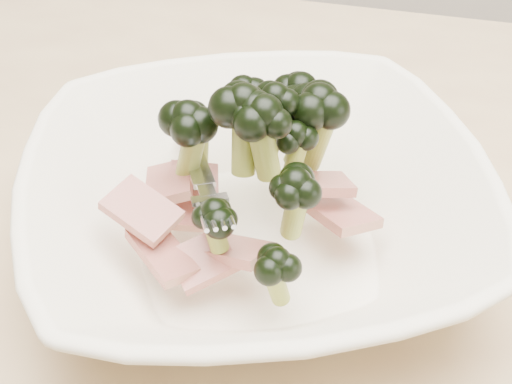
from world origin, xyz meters
TOP-DOWN VIEW (x-y plane):
  - dining_table at (0.00, 0.00)m, footprint 1.20×0.80m
  - broccoli_dish at (-0.06, -0.01)m, footprint 0.40×0.40m

SIDE VIEW (x-z plane):
  - dining_table at x=0.00m, z-range 0.28..1.03m
  - broccoli_dish at x=-0.06m, z-range 0.72..0.86m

